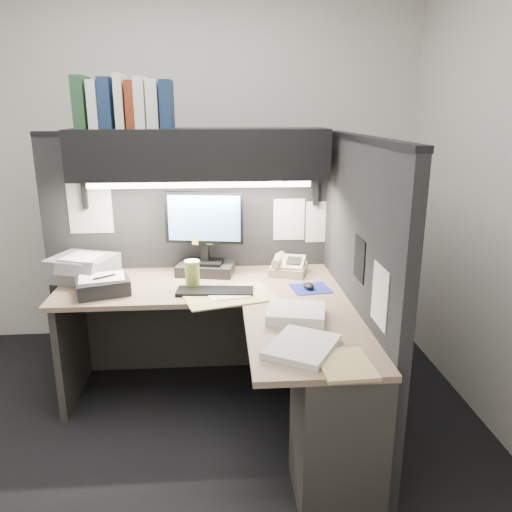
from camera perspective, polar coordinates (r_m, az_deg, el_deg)
The scene contains 22 objects.
floor at distance 2.95m, azimuth -8.52°, elevation -20.41°, with size 3.50×3.50×0.00m, color black.
wall_back at distance 3.89m, azimuth -7.84°, elevation 10.18°, with size 3.50×0.04×2.70m, color silver.
wall_front at distance 0.98m, azimuth -17.87°, elevation -8.80°, with size 3.50×0.04×2.70m, color silver.
partition_back at distance 3.43m, azimuth -7.53°, elevation 0.01°, with size 1.90×0.06×1.60m, color black.
partition_right at distance 2.81m, azimuth 11.40°, elevation -3.84°, with size 0.06×1.50×1.60m, color black.
desk at distance 2.70m, azimuth 0.34°, elevation -12.69°, with size 1.70×1.53×0.73m.
overhead_shelf at distance 3.12m, azimuth -6.40°, elevation 11.54°, with size 1.55×0.34×0.30m, color black.
task_light_tube at distance 3.00m, azimuth -6.38°, elevation 8.09°, with size 0.04×0.04×1.32m, color white.
monitor at distance 3.20m, azimuth -5.87°, elevation 1.58°, with size 0.50×0.28×0.54m.
keyboard at distance 2.92m, azimuth -4.70°, elevation -4.05°, with size 0.44×0.15×0.02m, color black.
mousepad at distance 3.00m, azimuth 6.26°, elevation -3.72°, with size 0.22×0.20×0.00m, color navy.
mouse at distance 2.98m, azimuth 6.02°, elevation -3.41°, with size 0.06×0.09×0.04m, color black.
telephone at distance 3.25m, azimuth 3.73°, elevation -1.25°, with size 0.22×0.23×0.09m, color #B6A98C.
coffee_cup at distance 2.99m, azimuth -7.28°, elevation -2.19°, with size 0.09×0.09×0.16m, color #A7AD45.
printer at distance 3.32m, azimuth -19.19°, elevation -1.28°, with size 0.37×0.31×0.15m, color gray.
notebook_stack at distance 3.03m, azimuth -17.14°, elevation -3.28°, with size 0.29×0.24×0.09m, color black.
open_folder at distance 2.87m, azimuth -3.16°, elevation -4.55°, with size 0.50×0.33×0.01m, color tan.
paper_stack_a at distance 2.57m, azimuth 4.58°, elevation -6.57°, with size 0.29×0.25×0.06m, color white.
paper_stack_b at distance 2.25m, azimuth 5.29°, elevation -10.27°, with size 0.26×0.33×0.03m, color white.
manila_stack at distance 2.15m, azimuth 10.15°, elevation -12.10°, with size 0.22×0.27×0.02m, color tan.
binder_row at distance 3.16m, azimuth -14.76°, elevation 16.49°, with size 0.56×0.25×0.31m.
pinned_papers at distance 3.01m, azimuth -0.59°, elevation 2.85°, with size 1.76×1.31×0.51m.
Camera 1 is at (0.23, -2.36, 1.75)m, focal length 35.00 mm.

